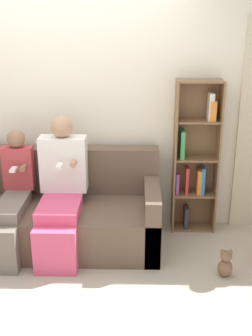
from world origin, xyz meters
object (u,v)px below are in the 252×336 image
object	(u,v)px
bookshelf	(195,158)
child_seated	(13,196)
adult_seated	(61,186)
teddy_bear	(225,264)
couch	(55,214)

from	to	relation	value
bookshelf	child_seated	bearing A→B (deg)	-164.06
adult_seated	child_seated	size ratio (longest dim) A/B	1.13
bookshelf	teddy_bear	xyz separation A→B (m)	(0.17, -0.90, -0.65)
bookshelf	teddy_bear	distance (m)	1.13
adult_seated	teddy_bear	distance (m)	1.61
adult_seated	couch	bearing A→B (deg)	127.52
child_seated	teddy_bear	bearing A→B (deg)	-12.14
adult_seated	child_seated	bearing A→B (deg)	-174.71
adult_seated	teddy_bear	size ratio (longest dim) A/B	4.81
couch	teddy_bear	distance (m)	1.66
couch	bookshelf	distance (m)	1.50
child_seated	teddy_bear	xyz separation A→B (m)	(1.90, -0.41, -0.43)
teddy_bear	child_seated	bearing A→B (deg)	167.86
couch	teddy_bear	bearing A→B (deg)	-20.12
adult_seated	child_seated	distance (m)	0.45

